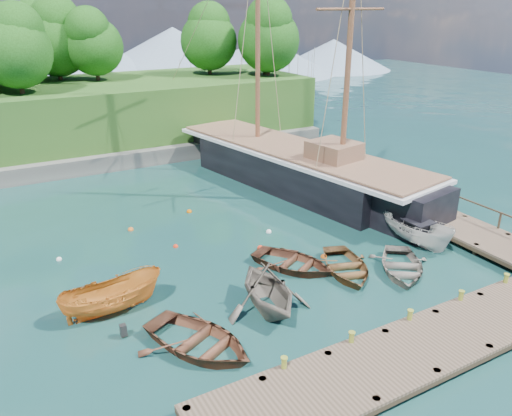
# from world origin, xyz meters

# --- Properties ---
(ground) EXTENTS (160.00, 160.00, 0.00)m
(ground) POSITION_xyz_m (0.00, 0.00, 0.00)
(ground) COLOR #143C36
(ground) RESTS_ON ground
(dock_near) EXTENTS (20.00, 3.20, 1.10)m
(dock_near) POSITION_xyz_m (2.00, -6.50, 0.43)
(dock_near) COLOR #4B3C2E
(dock_near) RESTS_ON ground
(dock_east) EXTENTS (3.20, 24.00, 1.10)m
(dock_east) POSITION_xyz_m (11.50, 7.00, 0.43)
(dock_east) COLOR #4B3C2E
(dock_east) RESTS_ON ground
(bollard_0) EXTENTS (0.26, 0.26, 0.45)m
(bollard_0) POSITION_xyz_m (-4.00, -5.10, 0.00)
(bollard_0) COLOR olive
(bollard_0) RESTS_ON ground
(bollard_1) EXTENTS (0.26, 0.26, 0.45)m
(bollard_1) POSITION_xyz_m (-1.00, -5.10, 0.00)
(bollard_1) COLOR olive
(bollard_1) RESTS_ON ground
(bollard_2) EXTENTS (0.26, 0.26, 0.45)m
(bollard_2) POSITION_xyz_m (2.00, -5.10, 0.00)
(bollard_2) COLOR olive
(bollard_2) RESTS_ON ground
(bollard_3) EXTENTS (0.26, 0.26, 0.45)m
(bollard_3) POSITION_xyz_m (5.00, -5.10, 0.00)
(bollard_3) COLOR olive
(bollard_3) RESTS_ON ground
(bollard_4) EXTENTS (0.26, 0.26, 0.45)m
(bollard_4) POSITION_xyz_m (8.00, -5.10, 0.00)
(bollard_4) COLOR olive
(bollard_4) RESTS_ON ground
(rowboat_0) EXTENTS (5.24, 5.86, 1.00)m
(rowboat_0) POSITION_xyz_m (-5.93, -1.97, 0.00)
(rowboat_0) COLOR brown
(rowboat_0) RESTS_ON ground
(rowboat_1) EXTENTS (4.27, 4.79, 2.31)m
(rowboat_1) POSITION_xyz_m (-2.21, -0.89, 0.00)
(rowboat_1) COLOR #6B6357
(rowboat_1) RESTS_ON ground
(rowboat_2) EXTENTS (4.30, 5.04, 0.88)m
(rowboat_2) POSITION_xyz_m (2.86, 0.03, 0.00)
(rowboat_2) COLOR brown
(rowboat_2) RESTS_ON ground
(rowboat_3) EXTENTS (4.98, 5.23, 0.88)m
(rowboat_3) POSITION_xyz_m (5.33, -1.28, 0.00)
(rowboat_3) COLOR slate
(rowboat_3) RESTS_ON ground
(rowboat_4) EXTENTS (4.84, 5.33, 0.91)m
(rowboat_4) POSITION_xyz_m (0.77, 1.69, 0.00)
(rowboat_4) COLOR #512D1D
(rowboat_4) RESTS_ON ground
(motorboat_orange) EXTENTS (4.56, 1.87, 1.74)m
(motorboat_orange) POSITION_xyz_m (-8.18, 2.18, 0.00)
(motorboat_orange) COLOR orange
(motorboat_orange) RESTS_ON ground
(cabin_boat_white) EXTENTS (1.98, 4.83, 1.84)m
(cabin_boat_white) POSITION_xyz_m (8.34, 0.69, 0.00)
(cabin_boat_white) COLOR silver
(cabin_boat_white) RESTS_ON ground
(schooner) EXTENTS (9.57, 29.55, 22.20)m
(schooner) POSITION_xyz_m (7.82, 12.19, 1.23)
(schooner) COLOR black
(schooner) RESTS_ON ground
(mooring_buoy_0) EXTENTS (0.31, 0.31, 0.31)m
(mooring_buoy_0) POSITION_xyz_m (-7.35, 3.95, 0.00)
(mooring_buoy_0) COLOR white
(mooring_buoy_0) RESTS_ON ground
(mooring_buoy_1) EXTENTS (0.29, 0.29, 0.29)m
(mooring_buoy_1) POSITION_xyz_m (-3.58, 6.87, 0.00)
(mooring_buoy_1) COLOR red
(mooring_buoy_1) RESTS_ON ground
(mooring_buoy_2) EXTENTS (0.36, 0.36, 0.36)m
(mooring_buoy_2) POSITION_xyz_m (0.42, 4.39, 0.00)
(mooring_buoy_2) COLOR red
(mooring_buoy_2) RESTS_ON ground
(mooring_buoy_3) EXTENTS (0.34, 0.34, 0.34)m
(mooring_buoy_3) POSITION_xyz_m (1.91, 6.02, 0.00)
(mooring_buoy_3) COLOR white
(mooring_buoy_3) RESTS_ON ground
(mooring_buoy_4) EXTENTS (0.35, 0.35, 0.35)m
(mooring_buoy_4) POSITION_xyz_m (-5.13, 10.28, 0.00)
(mooring_buoy_4) COLOR orange
(mooring_buoy_4) RESTS_ON ground
(mooring_buoy_5) EXTENTS (0.34, 0.34, 0.34)m
(mooring_buoy_5) POSITION_xyz_m (-1.03, 11.20, 0.00)
(mooring_buoy_5) COLOR #DB6000
(mooring_buoy_5) RESTS_ON ground
(mooring_buoy_6) EXTENTS (0.29, 0.29, 0.29)m
(mooring_buoy_6) POSITION_xyz_m (-9.49, 8.40, 0.00)
(mooring_buoy_6) COLOR white
(mooring_buoy_6) RESTS_ON ground
(mooring_buoy_7) EXTENTS (0.35, 0.35, 0.35)m
(mooring_buoy_7) POSITION_xyz_m (2.87, 1.87, 0.00)
(mooring_buoy_7) COLOR #DC5D12
(mooring_buoy_7) RESTS_ON ground
(distant_ridge) EXTENTS (117.00, 40.00, 10.00)m
(distant_ridge) POSITION_xyz_m (4.30, 70.00, 4.35)
(distant_ridge) COLOR #728CA5
(distant_ridge) RESTS_ON ground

